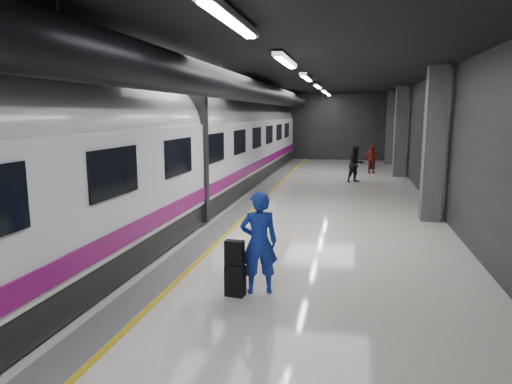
# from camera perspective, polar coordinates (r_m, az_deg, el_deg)

# --- Properties ---
(ground) EXTENTS (40.00, 40.00, 0.00)m
(ground) POSITION_cam_1_polar(r_m,az_deg,el_deg) (12.74, 1.49, -4.56)
(ground) COLOR white
(ground) RESTS_ON ground
(platform_hall) EXTENTS (10.02, 40.02, 4.51)m
(platform_hall) POSITION_cam_1_polar(r_m,az_deg,el_deg) (13.34, 1.08, 11.42)
(platform_hall) COLOR black
(platform_hall) RESTS_ON ground
(train) EXTENTS (3.05, 38.00, 4.05)m
(train) POSITION_cam_1_polar(r_m,az_deg,el_deg) (13.36, -12.35, 4.89)
(train) COLOR black
(train) RESTS_ON ground
(traveler_main) EXTENTS (0.78, 0.64, 1.84)m
(traveler_main) POSITION_cam_1_polar(r_m,az_deg,el_deg) (8.05, 0.36, -6.33)
(traveler_main) COLOR blue
(traveler_main) RESTS_ON ground
(suitcase_main) EXTENTS (0.36, 0.26, 0.55)m
(suitcase_main) POSITION_cam_1_polar(r_m,az_deg,el_deg) (8.12, -2.60, -11.00)
(suitcase_main) COLOR black
(suitcase_main) RESTS_ON ground
(shoulder_bag) EXTENTS (0.34, 0.19, 0.44)m
(shoulder_bag) POSITION_cam_1_polar(r_m,az_deg,el_deg) (7.99, -2.70, -7.60)
(shoulder_bag) COLOR black
(shoulder_bag) RESTS_ON suitcase_main
(traveler_far_a) EXTENTS (1.03, 0.99, 1.68)m
(traveler_far_a) POSITION_cam_1_polar(r_m,az_deg,el_deg) (21.72, 12.37, 3.42)
(traveler_far_a) COLOR black
(traveler_far_a) RESTS_ON ground
(traveler_far_b) EXTENTS (0.92, 0.46, 1.52)m
(traveler_far_b) POSITION_cam_1_polar(r_m,az_deg,el_deg) (25.21, 14.22, 4.01)
(traveler_far_b) COLOR maroon
(traveler_far_b) RESTS_ON ground
(suitcase_far) EXTENTS (0.37, 0.28, 0.49)m
(suitcase_far) POSITION_cam_1_polar(r_m,az_deg,el_deg) (27.21, 14.25, 3.33)
(suitcase_far) COLOR black
(suitcase_far) RESTS_ON ground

